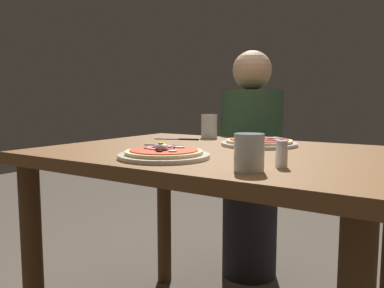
{
  "coord_description": "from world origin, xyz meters",
  "views": [
    {
      "loc": [
        0.63,
        -1.14,
        0.92
      ],
      "look_at": [
        -0.02,
        -0.13,
        0.79
      ],
      "focal_mm": 35.86,
      "sensor_mm": 36.0,
      "label": 1
    }
  ],
  "objects_px": {
    "water_glass_far": "(209,128)",
    "fork": "(161,145)",
    "knife": "(180,139)",
    "water_glass_near": "(249,155)",
    "pizza_across_left": "(259,143)",
    "diner_person": "(250,171)",
    "pizza_foreground": "(164,154)",
    "salt_shaker": "(282,154)",
    "dining_table": "(217,184)"
  },
  "relations": [
    {
      "from": "pizza_foreground",
      "to": "water_glass_far",
      "type": "distance_m",
      "value": 0.64
    },
    {
      "from": "diner_person",
      "to": "pizza_across_left",
      "type": "bearing_deg",
      "value": 117.14
    },
    {
      "from": "pizza_across_left",
      "to": "salt_shaker",
      "type": "relative_size",
      "value": 4.21
    },
    {
      "from": "pizza_across_left",
      "to": "water_glass_far",
      "type": "height_order",
      "value": "water_glass_far"
    },
    {
      "from": "dining_table",
      "to": "water_glass_near",
      "type": "distance_m",
      "value": 0.44
    },
    {
      "from": "pizza_foreground",
      "to": "salt_shaker",
      "type": "xyz_separation_m",
      "value": [
        0.34,
        0.03,
        0.02
      ]
    },
    {
      "from": "salt_shaker",
      "to": "diner_person",
      "type": "distance_m",
      "value": 1.06
    },
    {
      "from": "water_glass_far",
      "to": "fork",
      "type": "bearing_deg",
      "value": -88.72
    },
    {
      "from": "salt_shaker",
      "to": "knife",
      "type": "bearing_deg",
      "value": 144.84
    },
    {
      "from": "water_glass_near",
      "to": "fork",
      "type": "bearing_deg",
      "value": 148.78
    },
    {
      "from": "fork",
      "to": "diner_person",
      "type": "height_order",
      "value": "diner_person"
    },
    {
      "from": "water_glass_far",
      "to": "fork",
      "type": "height_order",
      "value": "water_glass_far"
    },
    {
      "from": "dining_table",
      "to": "pizza_foreground",
      "type": "height_order",
      "value": "pizza_foreground"
    },
    {
      "from": "diner_person",
      "to": "knife",
      "type": "bearing_deg",
      "value": 76.65
    },
    {
      "from": "water_glass_far",
      "to": "salt_shaker",
      "type": "relative_size",
      "value": 1.58
    },
    {
      "from": "water_glass_far",
      "to": "knife",
      "type": "relative_size",
      "value": 0.56
    },
    {
      "from": "water_glass_far",
      "to": "salt_shaker",
      "type": "bearing_deg",
      "value": -46.47
    },
    {
      "from": "water_glass_near",
      "to": "diner_person",
      "type": "bearing_deg",
      "value": 113.88
    },
    {
      "from": "dining_table",
      "to": "pizza_foreground",
      "type": "relative_size",
      "value": 4.28
    },
    {
      "from": "pizza_foreground",
      "to": "water_glass_far",
      "type": "xyz_separation_m",
      "value": [
        -0.2,
        0.61,
        0.03
      ]
    },
    {
      "from": "pizza_across_left",
      "to": "water_glass_far",
      "type": "xyz_separation_m",
      "value": [
        -0.31,
        0.17,
        0.03
      ]
    },
    {
      "from": "water_glass_far",
      "to": "diner_person",
      "type": "height_order",
      "value": "diner_person"
    },
    {
      "from": "pizza_across_left",
      "to": "water_glass_far",
      "type": "bearing_deg",
      "value": 151.86
    },
    {
      "from": "salt_shaker",
      "to": "pizza_across_left",
      "type": "bearing_deg",
      "value": 119.73
    },
    {
      "from": "fork",
      "to": "knife",
      "type": "height_order",
      "value": "knife"
    },
    {
      "from": "dining_table",
      "to": "knife",
      "type": "relative_size",
      "value": 6.05
    },
    {
      "from": "diner_person",
      "to": "fork",
      "type": "bearing_deg",
      "value": 86.2
    },
    {
      "from": "water_glass_far",
      "to": "pizza_foreground",
      "type": "bearing_deg",
      "value": -71.48
    },
    {
      "from": "pizza_foreground",
      "to": "water_glass_far",
      "type": "relative_size",
      "value": 2.53
    },
    {
      "from": "pizza_across_left",
      "to": "salt_shaker",
      "type": "distance_m",
      "value": 0.47
    },
    {
      "from": "pizza_foreground",
      "to": "fork",
      "type": "distance_m",
      "value": 0.31
    },
    {
      "from": "water_glass_near",
      "to": "pizza_across_left",
      "type": "bearing_deg",
      "value": 110.42
    },
    {
      "from": "knife",
      "to": "salt_shaker",
      "type": "height_order",
      "value": "salt_shaker"
    },
    {
      "from": "pizza_across_left",
      "to": "pizza_foreground",
      "type": "bearing_deg",
      "value": -103.97
    },
    {
      "from": "dining_table",
      "to": "knife",
      "type": "bearing_deg",
      "value": 145.52
    },
    {
      "from": "pizza_across_left",
      "to": "knife",
      "type": "height_order",
      "value": "pizza_across_left"
    },
    {
      "from": "pizza_across_left",
      "to": "water_glass_far",
      "type": "relative_size",
      "value": 2.66
    },
    {
      "from": "pizza_foreground",
      "to": "knife",
      "type": "distance_m",
      "value": 0.53
    },
    {
      "from": "dining_table",
      "to": "water_glass_far",
      "type": "distance_m",
      "value": 0.46
    },
    {
      "from": "water_glass_near",
      "to": "water_glass_far",
      "type": "height_order",
      "value": "water_glass_far"
    },
    {
      "from": "knife",
      "to": "water_glass_near",
      "type": "bearing_deg",
      "value": -42.91
    },
    {
      "from": "pizza_foreground",
      "to": "knife",
      "type": "bearing_deg",
      "value": 119.8
    },
    {
      "from": "water_glass_near",
      "to": "diner_person",
      "type": "height_order",
      "value": "diner_person"
    },
    {
      "from": "water_glass_near",
      "to": "pizza_foreground",
      "type": "bearing_deg",
      "value": 168.56
    },
    {
      "from": "diner_person",
      "to": "pizza_foreground",
      "type": "bearing_deg",
      "value": 98.94
    },
    {
      "from": "pizza_foreground",
      "to": "water_glass_near",
      "type": "distance_m",
      "value": 0.3
    },
    {
      "from": "pizza_across_left",
      "to": "knife",
      "type": "distance_m",
      "value": 0.37
    },
    {
      "from": "diner_person",
      "to": "water_glass_far",
      "type": "bearing_deg",
      "value": 80.68
    },
    {
      "from": "pizza_foreground",
      "to": "pizza_across_left",
      "type": "bearing_deg",
      "value": 76.03
    },
    {
      "from": "pizza_foreground",
      "to": "pizza_across_left",
      "type": "distance_m",
      "value": 0.45
    }
  ]
}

